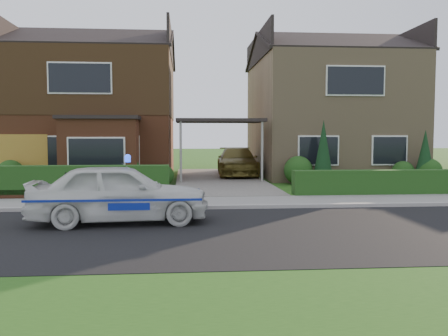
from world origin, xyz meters
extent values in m
plane|color=#1E4913|center=(0.00, 0.00, 0.00)|extent=(120.00, 120.00, 0.00)
cube|color=black|center=(0.00, 0.00, 0.00)|extent=(60.00, 6.00, 0.02)
cube|color=#9E9993|center=(0.00, 3.05, 0.06)|extent=(60.00, 0.16, 0.12)
cube|color=slate|center=(0.00, 4.10, 0.05)|extent=(60.00, 2.00, 0.10)
cube|color=#1E4913|center=(0.00, -5.00, 0.00)|extent=(60.00, 4.00, 0.01)
cube|color=#666059|center=(0.00, 11.00, 0.06)|extent=(3.80, 12.00, 0.12)
cube|color=brown|center=(-5.80, 14.00, 2.90)|extent=(7.20, 8.00, 5.80)
cube|color=white|center=(-7.38, 9.98, 1.40)|extent=(1.80, 0.08, 1.30)
cube|color=white|center=(-4.22, 9.98, 1.40)|extent=(1.60, 0.08, 1.30)
cube|color=white|center=(-5.80, 9.98, 4.40)|extent=(2.60, 0.08, 1.30)
cube|color=black|center=(-5.80, 14.00, 4.35)|extent=(7.26, 8.06, 2.90)
cube|color=brown|center=(-4.94, 9.30, 1.35)|extent=(3.00, 1.40, 2.70)
cube|color=black|center=(-4.94, 9.30, 2.77)|extent=(3.20, 1.60, 0.14)
cube|color=#9F8561|center=(5.80, 14.00, 2.90)|extent=(7.20, 8.00, 5.80)
cube|color=white|center=(4.22, 9.98, 1.40)|extent=(1.80, 0.08, 1.30)
cube|color=white|center=(7.38, 9.98, 1.40)|extent=(1.60, 0.08, 1.30)
cube|color=white|center=(5.80, 9.98, 4.40)|extent=(2.60, 0.08, 1.30)
cube|color=black|center=(0.00, 11.00, 2.70)|extent=(3.80, 3.00, 0.14)
cylinder|color=gray|center=(-1.70, 9.60, 1.35)|extent=(0.10, 0.10, 2.70)
cylinder|color=gray|center=(1.70, 9.60, 1.35)|extent=(0.10, 0.10, 2.70)
cube|color=#966120|center=(-8.25, 9.96, 1.05)|extent=(2.20, 0.10, 2.10)
cube|color=brown|center=(-5.80, 5.30, 0.18)|extent=(7.70, 0.25, 0.36)
cube|color=#123A15|center=(-5.80, 5.45, 0.00)|extent=(7.50, 0.55, 0.90)
cube|color=#123A15|center=(5.80, 5.35, 0.00)|extent=(7.50, 0.55, 0.80)
sphere|color=#123A15|center=(-8.50, 9.50, 0.54)|extent=(1.08, 1.08, 1.08)
sphere|color=#123A15|center=(-4.00, 9.30, 0.66)|extent=(1.32, 1.32, 1.32)
sphere|color=#123A15|center=(-2.40, 9.60, 0.42)|extent=(0.84, 0.84, 0.84)
sphere|color=#123A15|center=(3.20, 9.40, 0.60)|extent=(1.20, 1.20, 1.20)
sphere|color=#123A15|center=(7.80, 9.50, 0.48)|extent=(0.96, 0.96, 0.96)
sphere|color=#123A15|center=(8.80, 9.20, 0.54)|extent=(1.08, 1.08, 1.08)
cone|color=black|center=(4.20, 9.20, 1.30)|extent=(0.90, 0.90, 2.60)
cone|color=black|center=(8.60, 9.20, 1.10)|extent=(0.90, 0.90, 2.20)
imported|color=silver|center=(-3.07, 1.20, 0.71)|extent=(2.00, 4.28, 1.42)
sphere|color=#193FF2|center=(-2.86, 1.20, 1.50)|extent=(0.17, 0.17, 0.17)
cube|color=navy|center=(-3.07, 0.36, 0.65)|extent=(3.82, 0.02, 0.05)
cube|color=navy|center=(-3.07, 2.04, 0.65)|extent=(3.82, 0.01, 0.05)
ellipsoid|color=black|center=(-4.23, 1.10, 0.99)|extent=(0.22, 0.17, 0.21)
sphere|color=white|center=(-4.21, 1.04, 0.98)|extent=(0.11, 0.11, 0.11)
sphere|color=black|center=(-4.21, 1.08, 1.13)|extent=(0.13, 0.13, 0.13)
cone|color=black|center=(-4.25, 1.09, 1.19)|extent=(0.04, 0.04, 0.05)
cone|color=black|center=(-4.16, 1.09, 1.19)|extent=(0.04, 0.04, 0.05)
imported|color=brown|center=(1.00, 12.76, 0.79)|extent=(2.09, 4.69, 1.34)
imported|color=gray|center=(-4.08, 6.05, 0.41)|extent=(0.49, 0.40, 0.81)
imported|color=gray|center=(-4.27, 8.95, 0.34)|extent=(0.45, 0.40, 0.68)
imported|color=gray|center=(-2.50, 9.00, 0.35)|extent=(0.55, 0.55, 0.70)
camera|label=1|loc=(-1.53, -10.04, 2.09)|focal=38.00mm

